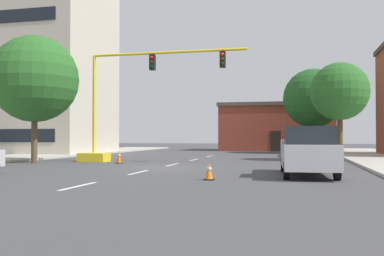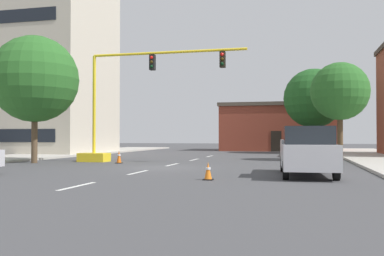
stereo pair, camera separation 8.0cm
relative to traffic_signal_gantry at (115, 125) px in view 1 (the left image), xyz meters
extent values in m
plane|color=#424244|center=(4.23, -4.25, -2.34)|extent=(160.00, 160.00, 0.00)
cube|color=#B2ADA3|center=(-8.85, 3.75, -2.27)|extent=(6.00, 56.00, 0.14)
cube|color=silver|center=(4.23, -12.75, -2.33)|extent=(0.16, 2.40, 0.01)
cube|color=silver|center=(4.23, -7.25, -2.33)|extent=(0.16, 2.40, 0.01)
cube|color=silver|center=(4.23, -1.75, -2.33)|extent=(0.16, 2.40, 0.01)
cube|color=silver|center=(4.23, 3.75, -2.33)|extent=(0.16, 2.40, 0.01)
cube|color=silver|center=(4.23, 9.25, -2.33)|extent=(0.16, 2.40, 0.01)
cube|color=beige|center=(-14.11, 11.59, 6.06)|extent=(14.70, 10.18, 16.79)
cube|color=brown|center=(8.98, 25.57, 0.14)|extent=(12.43, 7.66, 4.95)
cube|color=#4C4238|center=(8.98, 25.57, 2.81)|extent=(12.73, 7.96, 0.40)
cube|color=black|center=(8.98, 21.71, -1.24)|extent=(1.10, 0.06, 2.20)
cube|color=yellow|center=(-1.46, 0.00, -2.06)|extent=(1.80, 1.20, 0.55)
cylinder|color=yellow|center=(-1.46, 0.00, 1.31)|extent=(0.20, 0.20, 6.20)
cylinder|color=yellow|center=(3.42, 0.00, 4.41)|extent=(9.75, 0.16, 0.16)
cube|color=black|center=(2.44, 0.00, 3.84)|extent=(0.32, 0.36, 0.95)
sphere|color=red|center=(2.44, -0.19, 4.11)|extent=(0.20, 0.20, 0.20)
sphere|color=#38280A|center=(2.44, -0.19, 3.83)|extent=(0.20, 0.20, 0.20)
sphere|color=black|center=(2.44, -0.19, 3.55)|extent=(0.20, 0.20, 0.20)
cube|color=black|center=(6.83, 0.00, 3.84)|extent=(0.32, 0.36, 0.95)
sphere|color=red|center=(6.83, -0.19, 4.11)|extent=(0.20, 0.20, 0.20)
sphere|color=#38280A|center=(6.83, -0.19, 3.83)|extent=(0.20, 0.20, 0.20)
sphere|color=black|center=(6.83, -0.19, 3.55)|extent=(0.20, 0.20, 0.20)
cylinder|color=#4C3823|center=(13.86, 4.45, -0.77)|extent=(0.36, 0.36, 3.14)
sphere|color=#286023|center=(13.86, 4.45, 2.23)|extent=(3.80, 3.80, 3.80)
cylinder|color=brown|center=(12.68, 17.27, -0.77)|extent=(0.36, 0.36, 3.13)
sphere|color=#1E511E|center=(12.68, 17.27, 2.89)|extent=(5.60, 5.60, 5.60)
cylinder|color=brown|center=(-4.30, -2.16, -0.78)|extent=(0.36, 0.36, 3.12)
sphere|color=#286023|center=(-4.30, -2.16, 2.74)|extent=(5.23, 5.23, 5.23)
cube|color=#BCBCC1|center=(11.48, -7.11, -1.52)|extent=(2.30, 5.50, 0.95)
cube|color=#1E2328|center=(11.53, -8.01, -0.70)|extent=(1.94, 1.90, 0.70)
cube|color=#BCBCC1|center=(11.41, -5.92, -0.97)|extent=(2.15, 2.91, 0.16)
cylinder|color=black|center=(12.48, -8.89, -2.00)|extent=(0.26, 0.69, 0.68)
cylinder|color=black|center=(10.68, -8.99, -2.00)|extent=(0.26, 0.69, 0.68)
cylinder|color=black|center=(12.27, -5.23, -2.00)|extent=(0.26, 0.69, 0.68)
cylinder|color=black|center=(10.48, -5.33, -2.00)|extent=(0.26, 0.69, 0.68)
cube|color=black|center=(7.93, -9.84, -2.32)|extent=(0.36, 0.36, 0.04)
cone|color=orange|center=(7.93, -9.84, -1.99)|extent=(0.28, 0.28, 0.62)
cylinder|color=white|center=(7.93, -9.84, -1.91)|extent=(0.19, 0.19, 0.08)
cube|color=black|center=(0.78, -1.25, -2.32)|extent=(0.36, 0.36, 0.04)
cone|color=orange|center=(0.78, -1.25, -1.93)|extent=(0.28, 0.28, 0.74)
cylinder|color=white|center=(0.78, -1.25, -1.84)|extent=(0.19, 0.19, 0.08)
camera|label=1|loc=(10.99, -25.53, -0.75)|focal=40.81mm
camera|label=2|loc=(11.07, -25.51, -0.75)|focal=40.81mm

